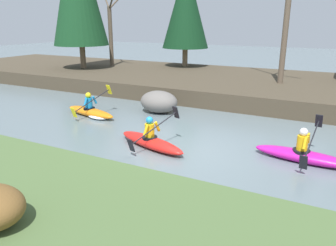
{
  "coord_description": "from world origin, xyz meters",
  "views": [
    {
      "loc": [
        3.96,
        -8.52,
        3.84
      ],
      "look_at": [
        -0.85,
        0.83,
        0.55
      ],
      "focal_mm": 35.0,
      "sensor_mm": 36.0,
      "label": 1
    }
  ],
  "objects_px": {
    "kayaker_lead": "(304,155)",
    "boulder_midstream": "(159,102)",
    "kayaker_trailing": "(92,112)"
  },
  "relations": [
    {
      "from": "kayaker_trailing",
      "to": "boulder_midstream",
      "type": "xyz_separation_m",
      "value": [
        2.18,
        1.86,
        0.28
      ]
    },
    {
      "from": "kayaker_trailing",
      "to": "boulder_midstream",
      "type": "relative_size",
      "value": 1.66
    },
    {
      "from": "kayaker_lead",
      "to": "boulder_midstream",
      "type": "xyz_separation_m",
      "value": [
        -6.2,
        2.78,
        0.25
      ]
    },
    {
      "from": "kayaker_lead",
      "to": "boulder_midstream",
      "type": "relative_size",
      "value": 1.66
    },
    {
      "from": "kayaker_lead",
      "to": "boulder_midstream",
      "type": "distance_m",
      "value": 6.8
    },
    {
      "from": "kayaker_lead",
      "to": "boulder_midstream",
      "type": "bearing_deg",
      "value": 161.14
    },
    {
      "from": "kayaker_trailing",
      "to": "boulder_midstream",
      "type": "bearing_deg",
      "value": 50.84
    },
    {
      "from": "kayaker_lead",
      "to": "kayaker_trailing",
      "type": "xyz_separation_m",
      "value": [
        -8.38,
        0.92,
        -0.02
      ]
    },
    {
      "from": "kayaker_trailing",
      "to": "kayaker_lead",
      "type": "bearing_deg",
      "value": 4.15
    },
    {
      "from": "kayaker_lead",
      "to": "kayaker_trailing",
      "type": "height_order",
      "value": "same"
    }
  ]
}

